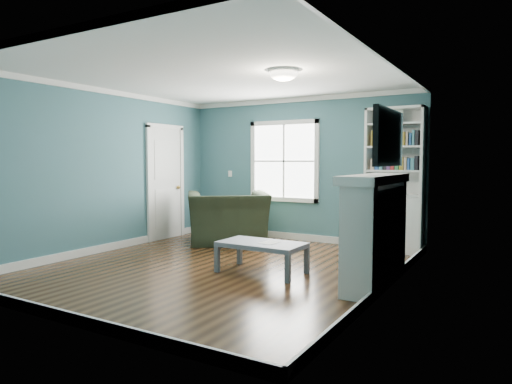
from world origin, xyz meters
The scene contains 13 objects.
floor centered at (0.00, 0.00, 0.00)m, with size 5.00×5.00×0.00m, color black.
room_walls centered at (0.00, 0.00, 1.58)m, with size 5.00×5.00×5.00m.
trim centered at (0.00, 0.00, 1.24)m, with size 4.50×5.00×2.60m.
window centered at (-0.30, 2.49, 1.45)m, with size 1.40×0.06×1.50m.
bookshelf centered at (1.77, 2.30, 0.92)m, with size 0.90×0.35×2.31m.
fireplace centered at (2.08, 0.20, 0.64)m, with size 0.44×1.58×1.30m.
tv centered at (2.20, 0.20, 1.72)m, with size 0.06×1.10×0.65m, color black.
door centered at (-2.22, 1.40, 1.07)m, with size 0.12×0.98×2.17m.
ceiling_fixture centered at (0.90, 0.10, 2.55)m, with size 0.38×0.38×0.15m.
light_switch centered at (-1.50, 2.48, 1.20)m, with size 0.08×0.01×0.12m, color white.
recliner centered at (-0.96, 1.60, 0.60)m, with size 1.38×0.90×1.21m, color black.
coffee_table centered at (0.63, 0.03, 0.35)m, with size 1.11×0.61×0.40m.
paper_sheet centered at (0.73, 0.06, 0.40)m, with size 0.21×0.26×0.00m, color white.
Camera 1 is at (3.54, -5.07, 1.47)m, focal length 32.00 mm.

